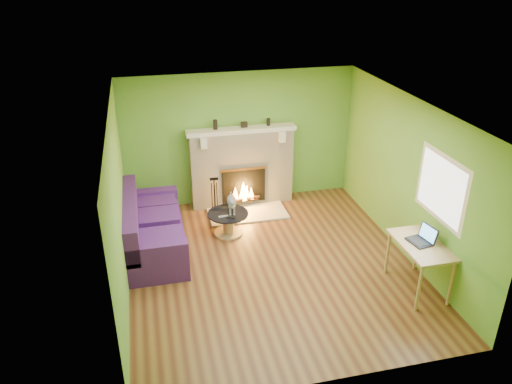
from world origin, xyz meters
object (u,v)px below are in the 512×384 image
(sofa, at_px, (150,230))
(desk, at_px, (421,249))
(cat, at_px, (232,202))
(coffee_table, at_px, (228,222))

(sofa, xyz_separation_m, desk, (3.81, -2.01, 0.31))
(sofa, xyz_separation_m, cat, (1.44, 0.27, 0.22))
(cat, bearing_deg, sofa, -162.52)
(sofa, distance_m, desk, 4.32)
(coffee_table, xyz_separation_m, cat, (0.08, 0.05, 0.35))
(cat, bearing_deg, coffee_table, -141.21)
(coffee_table, distance_m, cat, 0.36)
(coffee_table, relative_size, desk, 0.70)
(sofa, relative_size, coffee_table, 2.92)
(sofa, relative_size, cat, 3.79)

